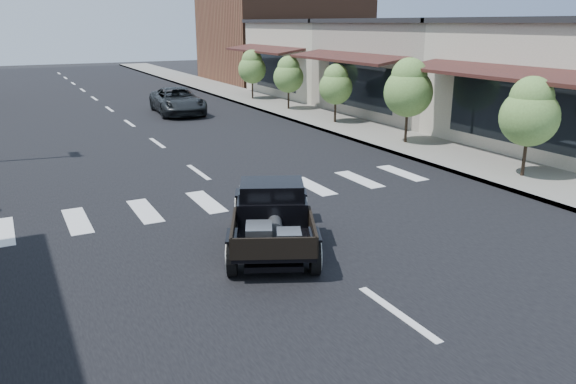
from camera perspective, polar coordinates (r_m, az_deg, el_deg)
name	(u,v)px	position (r m, az deg, el deg)	size (l,w,h in m)	color
ground	(307,250)	(11.67, 1.96, -5.93)	(120.00, 120.00, 0.00)	black
road	(139,131)	(25.35, -14.86, 6.05)	(14.00, 80.00, 0.02)	black
road_markings	(172,154)	(20.59, -11.73, 3.82)	(12.00, 60.00, 0.06)	silver
sidewalk_right	(310,115)	(28.35, 2.23, 7.83)	(3.00, 80.00, 0.15)	gray
storefront_mid	(441,69)	(30.29, 15.24, 11.98)	(10.00, 9.00, 4.50)	#ADA191
storefront_far	(345,59)	(37.43, 5.79, 13.30)	(10.00, 9.00, 4.50)	#B6AD9A
far_building_right	(282,36)	(46.32, -0.59, 15.59)	(11.00, 10.00, 7.00)	brown
small_tree_a	(528,129)	(17.81, 23.19, 5.92)	(1.68, 1.68, 2.81)	#5C863D
small_tree_b	(408,102)	(21.65, 12.05, 8.91)	(1.82, 1.82, 3.03)	#5C863D
small_tree_c	(336,94)	(25.78, 4.85, 9.86)	(1.50, 1.50, 2.51)	#5C863D
small_tree_d	(288,84)	(29.78, 0.05, 10.96)	(1.57, 1.57, 2.62)	#5C863D
small_tree_e	(252,75)	(34.00, -3.66, 11.76)	(1.64, 1.64, 2.74)	#5C863D
hotrod_pickup	(272,215)	(11.63, -1.63, -2.34)	(1.87, 4.01, 1.39)	black
second_car	(178,101)	(29.55, -11.15, 9.04)	(2.19, 4.75, 1.32)	black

